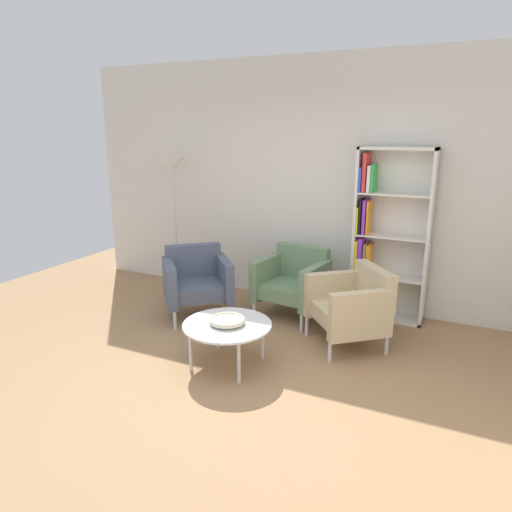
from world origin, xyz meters
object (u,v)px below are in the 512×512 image
Objects in this scene: bookshelf_tall at (383,239)px; decorative_bowl at (227,320)px; armchair_near_window at (197,280)px; armchair_corner_red at (353,305)px; coffee_table_low at (227,327)px; armchair_spare_guest at (293,281)px; floor_lamp_torchiere at (173,180)px.

decorative_bowl is at bearing -119.31° from bookshelf_tall.
armchair_near_window reaches higher than decorative_bowl.
bookshelf_tall is 1.00m from armchair_corner_red.
coffee_table_low is at bearing -86.71° from armchair_near_window.
bookshelf_tall reaches higher than armchair_near_window.
bookshelf_tall reaches higher than decorative_bowl.
bookshelf_tall reaches higher than armchair_spare_guest.
floor_lamp_torchiere is (-2.58, 0.73, 1.03)m from armchair_corner_red.
armchair_near_window is at bearing 134.67° from coffee_table_low.
armchair_spare_guest reaches higher than coffee_table_low.
decorative_bowl is 2.56m from floor_lamp_torchiere.
bookshelf_tall reaches higher than coffee_table_low.
armchair_spare_guest is at bearing -8.92° from floor_lamp_torchiere.
coffee_table_low is at bearing -104.04° from decorative_bowl.
armchair_near_window is (-1.00, -0.45, 0.00)m from armchair_spare_guest.
bookshelf_tall is at bearing 133.71° from armchair_corner_red.
bookshelf_tall is 2.37× the size of coffee_table_low.
decorative_bowl is (-1.00, -1.77, -0.47)m from bookshelf_tall.
decorative_bowl reaches higher than coffee_table_low.
armchair_corner_red is (0.90, 0.91, 0.04)m from coffee_table_low.
coffee_table_low is 1.28m from armchair_corner_red.
armchair_spare_guest is at bearing 85.55° from coffee_table_low.
floor_lamp_torchiere reaches higher than armchair_spare_guest.
armchair_spare_guest is 0.84× the size of armchair_near_window.
armchair_corner_red is 1.80m from armchair_near_window.
armchair_spare_guest is 0.92m from armchair_corner_red.
decorative_bowl is 1.28m from armchair_near_window.
floor_lamp_torchiere is at bearing 135.63° from coffee_table_low.
armchair_spare_guest is 0.46× the size of floor_lamp_torchiere.
decorative_bowl is at bearing -86.96° from armchair_spare_guest.
bookshelf_tall is at bearing -16.85° from armchair_near_window.
coffee_table_low is 0.06m from decorative_bowl.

